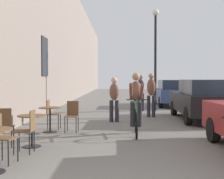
% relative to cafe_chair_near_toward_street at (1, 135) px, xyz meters
% --- Properties ---
extents(building_facade_left, '(0.54, 68.00, 8.21)m').
position_rel_cafe_chair_near_toward_street_xyz_m(building_facade_left, '(-1.31, 11.19, 3.59)').
color(building_facade_left, gray).
rests_on(building_facade_left, ground_plane).
extents(cafe_chair_near_toward_street, '(0.45, 0.45, 0.89)m').
position_rel_cafe_chair_near_toward_street_xyz_m(cafe_chair_near_toward_street, '(0.00, 0.00, 0.00)').
color(cafe_chair_near_toward_street, black).
rests_on(cafe_chair_near_toward_street, ground_plane).
extents(cafe_table_mid, '(0.64, 0.64, 0.72)m').
position_rel_cafe_chair_near_toward_street_xyz_m(cafe_table_mid, '(0.19, 1.35, 0.00)').
color(cafe_table_mid, black).
rests_on(cafe_table_mid, ground_plane).
extents(cafe_chair_mid_toward_street, '(0.44, 0.44, 0.89)m').
position_rel_cafe_chair_near_toward_street_xyz_m(cafe_chair_mid_toward_street, '(-0.41, 1.27, 0.00)').
color(cafe_chair_mid_toward_street, black).
rests_on(cafe_chair_mid_toward_street, ground_plane).
extents(cafe_chair_mid_toward_wall, '(0.39, 0.39, 0.89)m').
position_rel_cafe_chair_near_toward_street_xyz_m(cafe_chair_mid_toward_wall, '(0.26, 0.76, 0.00)').
color(cafe_chair_mid_toward_wall, black).
rests_on(cafe_chair_mid_toward_wall, ground_plane).
extents(cafe_table_far, '(0.64, 0.64, 0.72)m').
position_rel_cafe_chair_near_toward_street_xyz_m(cafe_table_far, '(0.18, 3.27, 0.00)').
color(cafe_table_far, black).
rests_on(cafe_table_far, ground_plane).
extents(cafe_chair_far_toward_street, '(0.38, 0.38, 0.89)m').
position_rel_cafe_chair_near_toward_street_xyz_m(cafe_chair_far_toward_street, '(0.10, 3.83, 0.00)').
color(cafe_chair_far_toward_street, black).
rests_on(cafe_chair_far_toward_street, ground_plane).
extents(cafe_chair_far_toward_wall, '(0.40, 0.40, 0.89)m').
position_rel_cafe_chair_near_toward_street_xyz_m(cafe_chair_far_toward_wall, '(0.81, 3.34, 0.00)').
color(cafe_chair_far_toward_wall, black).
rests_on(cafe_chair_far_toward_wall, ground_plane).
extents(cyclist_on_bicycle, '(0.52, 1.76, 1.74)m').
position_rel_cafe_chair_near_toward_street_xyz_m(cyclist_on_bicycle, '(2.64, 2.98, 0.29)').
color(cyclist_on_bicycle, black).
rests_on(cyclist_on_bicycle, ground_plane).
extents(pedestrian_near, '(0.37, 0.28, 1.60)m').
position_rel_cafe_chair_near_toward_street_xyz_m(pedestrian_near, '(2.00, 5.45, 0.38)').
color(pedestrian_near, '#26262D').
rests_on(pedestrian_near, ground_plane).
extents(pedestrian_mid, '(0.36, 0.27, 1.77)m').
position_rel_cafe_chair_near_toward_street_xyz_m(pedestrian_mid, '(3.48, 6.85, 0.48)').
color(pedestrian_mid, '#26262D').
rests_on(pedestrian_mid, ground_plane).
extents(pedestrian_far, '(0.35, 0.25, 1.74)m').
position_rel_cafe_chair_near_toward_street_xyz_m(pedestrian_far, '(3.24, 9.37, 0.47)').
color(pedestrian_far, '#26262D').
rests_on(pedestrian_far, ground_plane).
extents(street_lamp, '(0.32, 0.32, 4.90)m').
position_rel_cafe_chair_near_toward_street_xyz_m(street_lamp, '(3.96, 9.40, 2.59)').
color(street_lamp, black).
rests_on(street_lamp, ground_plane).
extents(parked_car_second, '(1.85, 4.27, 1.51)m').
position_rel_cafe_chair_near_toward_street_xyz_m(parked_car_second, '(5.29, 5.99, 0.27)').
color(parked_car_second, black).
rests_on(parked_car_second, ground_plane).
extents(parked_car_third, '(1.83, 4.20, 1.48)m').
position_rel_cafe_chair_near_toward_street_xyz_m(parked_car_third, '(5.23, 12.05, 0.25)').
color(parked_car_third, '#384C84').
rests_on(parked_car_third, ground_plane).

